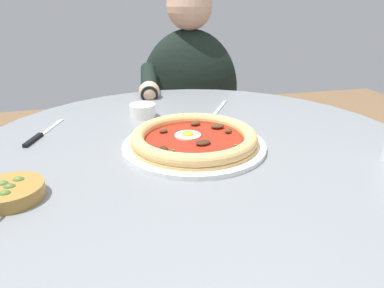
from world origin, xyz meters
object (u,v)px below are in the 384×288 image
(fork_utensil, at_px, (219,109))
(diner_person, at_px, (189,134))
(dining_table, at_px, (196,185))
(pizza_on_plate, at_px, (194,140))
(steak_knife, at_px, (40,136))
(olive_pan, at_px, (10,192))
(ramekin_capers, at_px, (143,110))
(cafe_chair_diner, at_px, (189,125))

(fork_utensil, xyz_separation_m, diner_person, (-0.01, -0.45, -0.25))
(dining_table, bearing_deg, pizza_on_plate, 61.42)
(steak_knife, xyz_separation_m, olive_pan, (0.00, 0.29, 0.01))
(ramekin_capers, bearing_deg, dining_table, 113.37)
(steak_knife, bearing_deg, dining_table, 159.92)
(steak_knife, relative_size, diner_person, 0.17)
(diner_person, height_order, cafe_chair_diner, diner_person)
(dining_table, distance_m, steak_knife, 0.39)
(pizza_on_plate, bearing_deg, steak_knife, -23.47)
(pizza_on_plate, xyz_separation_m, cafe_chair_diner, (-0.19, -0.85, -0.27))
(cafe_chair_diner, bearing_deg, steak_knife, 52.90)
(dining_table, bearing_deg, ramekin_capers, -66.63)
(fork_utensil, bearing_deg, dining_table, 61.53)
(olive_pan, bearing_deg, pizza_on_plate, -158.09)
(dining_table, distance_m, pizza_on_plate, 0.13)
(steak_knife, distance_m, fork_utensil, 0.50)
(olive_pan, distance_m, cafe_chair_diner, 1.15)
(dining_table, height_order, ramekin_capers, ramekin_capers)
(dining_table, height_order, olive_pan, olive_pan)
(ramekin_capers, relative_size, olive_pan, 0.55)
(fork_utensil, distance_m, cafe_chair_diner, 0.64)
(pizza_on_plate, bearing_deg, olive_pan, 21.91)
(pizza_on_plate, bearing_deg, dining_table, -118.58)
(dining_table, height_order, steak_knife, steak_knife)
(olive_pan, height_order, diner_person, diner_person)
(fork_utensil, bearing_deg, ramekin_capers, 4.78)
(steak_knife, bearing_deg, fork_utensil, -166.78)
(olive_pan, height_order, cafe_chair_diner, cafe_chair_diner)
(dining_table, distance_m, diner_person, 0.72)
(fork_utensil, xyz_separation_m, cafe_chair_diner, (-0.04, -0.58, -0.25))
(diner_person, bearing_deg, fork_utensil, 88.15)
(pizza_on_plate, height_order, cafe_chair_diner, cafe_chair_diner)
(pizza_on_plate, relative_size, cafe_chair_diner, 0.39)
(fork_utensil, bearing_deg, cafe_chair_diner, -94.39)
(diner_person, xyz_separation_m, cafe_chair_diner, (-0.03, -0.13, -0.00))
(cafe_chair_diner, bearing_deg, pizza_on_plate, 77.55)
(steak_knife, distance_m, cafe_chair_diner, 0.91)
(ramekin_capers, distance_m, diner_person, 0.59)
(dining_table, xyz_separation_m, steak_knife, (0.35, -0.13, 0.11))
(olive_pan, relative_size, fork_utensil, 0.80)
(olive_pan, bearing_deg, steak_knife, -90.25)
(olive_pan, bearing_deg, dining_table, -155.99)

